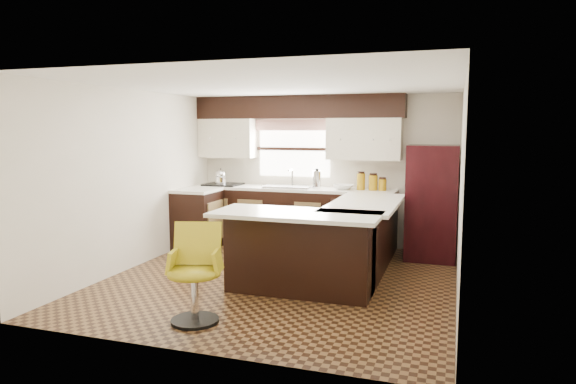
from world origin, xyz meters
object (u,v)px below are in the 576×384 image
(refrigerator, at_px, (432,203))
(bar_chair, at_px, (194,274))
(peninsula_return, at_px, (300,254))
(peninsula_long, at_px, (361,239))

(refrigerator, distance_m, bar_chair, 3.89)
(peninsula_return, height_order, refrigerator, refrigerator)
(peninsula_long, xyz_separation_m, refrigerator, (0.83, 1.08, 0.37))
(peninsula_long, distance_m, peninsula_return, 1.11)
(peninsula_return, bearing_deg, bar_chair, -119.63)
(refrigerator, xyz_separation_m, bar_chair, (-2.05, -3.29, -0.34))
(refrigerator, bearing_deg, peninsula_long, -127.40)
(refrigerator, bearing_deg, peninsula_return, -123.32)
(peninsula_return, bearing_deg, refrigerator, 56.68)
(peninsula_long, distance_m, refrigerator, 1.41)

